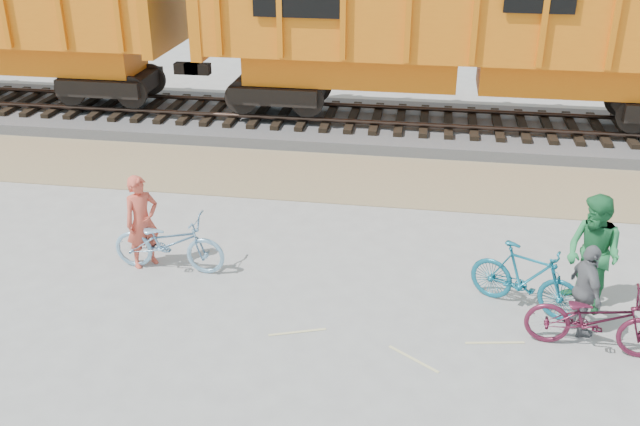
# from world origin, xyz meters

# --- Properties ---
(ground) EXTENTS (120.00, 120.00, 0.00)m
(ground) POSITION_xyz_m (0.00, 0.00, 0.00)
(ground) COLOR #9E9E99
(ground) RESTS_ON ground
(gravel_strip) EXTENTS (120.00, 3.00, 0.02)m
(gravel_strip) POSITION_xyz_m (0.00, 5.50, 0.01)
(gravel_strip) COLOR tan
(gravel_strip) RESTS_ON ground
(ballast_bed) EXTENTS (120.00, 4.00, 0.30)m
(ballast_bed) POSITION_xyz_m (0.00, 9.00, 0.15)
(ballast_bed) COLOR slate
(ballast_bed) RESTS_ON ground
(track) EXTENTS (120.00, 2.60, 0.24)m
(track) POSITION_xyz_m (0.00, 9.00, 0.47)
(track) COLOR black
(track) RESTS_ON ballast_bed
(hopper_car_center) EXTENTS (14.00, 3.13, 4.65)m
(hopper_car_center) POSITION_xyz_m (1.69, 9.00, 3.01)
(hopper_car_center) COLOR black
(hopper_car_center) RESTS_ON track
(bicycle_blue) EXTENTS (2.05, 0.75, 1.07)m
(bicycle_blue) POSITION_xyz_m (-3.60, 0.77, 0.53)
(bicycle_blue) COLOR #7DACCC
(bicycle_blue) RESTS_ON ground
(bicycle_teal) EXTENTS (1.91, 1.31, 1.12)m
(bicycle_teal) POSITION_xyz_m (2.49, 0.46, 0.56)
(bicycle_teal) COLOR #125F78
(bicycle_teal) RESTS_ON ground
(bicycle_maroon) EXTENTS (2.04, 0.94, 1.04)m
(bicycle_maroon) POSITION_xyz_m (3.39, -0.52, 0.52)
(bicycle_maroon) COLOR #52162B
(bicycle_maroon) RESTS_ON ground
(person_solo) EXTENTS (0.73, 0.74, 1.72)m
(person_solo) POSITION_xyz_m (-4.10, 0.87, 0.86)
(person_solo) COLOR #CC4C39
(person_solo) RESTS_ON ground
(person_man) EXTENTS (1.17, 1.21, 1.96)m
(person_man) POSITION_xyz_m (3.49, 0.66, 0.98)
(person_man) COLOR #24773F
(person_man) RESTS_ON ground
(person_woman) EXTENTS (0.58, 0.95, 1.51)m
(person_woman) POSITION_xyz_m (3.29, -0.12, 0.75)
(person_woman) COLOR slate
(person_woman) RESTS_ON ground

